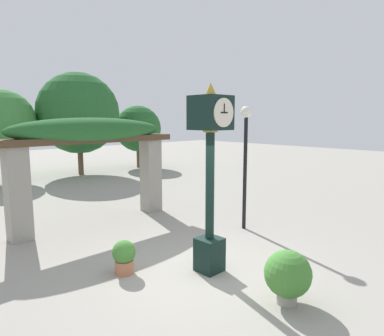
% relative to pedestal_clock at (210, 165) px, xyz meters
% --- Properties ---
extents(ground_plane, '(60.00, 60.00, 0.00)m').
position_rel_pedestal_clock_xyz_m(ground_plane, '(-0.12, 0.01, -2.13)').
color(ground_plane, gray).
extents(pedestal_clock, '(0.64, 0.68, 3.66)m').
position_rel_pedestal_clock_xyz_m(pedestal_clock, '(0.00, 0.00, 0.00)').
color(pedestal_clock, black).
rests_on(pedestal_clock, ground).
extents(pergola, '(5.17, 1.12, 3.03)m').
position_rel_pedestal_clock_xyz_m(pergola, '(-0.12, 4.45, 0.17)').
color(pergola, gray).
rests_on(pergola, ground).
extents(potted_plant_near_left, '(0.46, 0.46, 0.66)m').
position_rel_pedestal_clock_xyz_m(potted_plant_near_left, '(-1.29, 1.07, -1.78)').
color(potted_plant_near_left, '#B26B4C').
rests_on(potted_plant_near_left, ground).
extents(potted_plant_near_right, '(0.77, 0.77, 0.90)m').
position_rel_pedestal_clock_xyz_m(potted_plant_near_right, '(0.03, -1.72, -1.64)').
color(potted_plant_near_right, gray).
rests_on(potted_plant_near_right, ground).
extents(lamp_post, '(0.30, 0.30, 3.33)m').
position_rel_pedestal_clock_xyz_m(lamp_post, '(2.62, 1.18, 0.18)').
color(lamp_post, black).
rests_on(lamp_post, ground).
extents(tree_line, '(17.59, 4.28, 5.43)m').
position_rel_pedestal_clock_xyz_m(tree_line, '(1.31, 13.22, 0.84)').
color(tree_line, brown).
rests_on(tree_line, ground).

